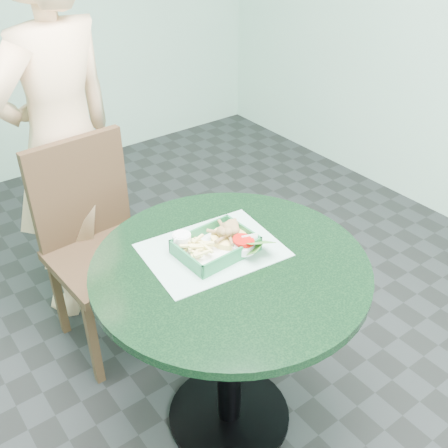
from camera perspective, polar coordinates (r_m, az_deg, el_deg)
floor at (r=2.23m, az=0.55°, el=-20.12°), size 4.00×5.00×0.02m
cafe_table at (r=1.79m, az=0.65°, el=-9.05°), size 0.89×0.89×0.75m
dining_chair at (r=2.29m, az=-13.80°, el=-1.05°), size 0.43×0.43×0.93m
diner_person at (r=2.33m, az=-17.54°, el=10.72°), size 0.80×0.65×1.90m
placemat at (r=1.74m, az=-1.27°, el=-3.38°), size 0.47×0.37×0.00m
food_basket at (r=1.72m, az=-0.90°, el=-3.17°), size 0.25×0.18×0.05m
crab_sandwich at (r=1.73m, az=0.57°, el=-1.43°), size 0.12×0.12×0.07m
fries_pile at (r=1.70m, az=-2.83°, el=-2.88°), size 0.13×0.14×0.04m
sauce_ramekin at (r=1.71m, az=-4.56°, el=-1.99°), size 0.06×0.06×0.03m
garnish_cup at (r=1.69m, az=2.50°, el=-2.88°), size 0.11×0.11×0.04m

